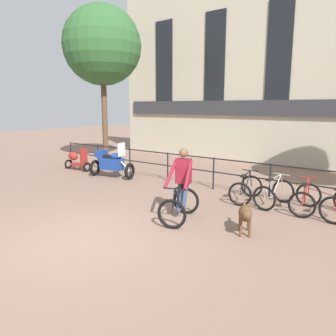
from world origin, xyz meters
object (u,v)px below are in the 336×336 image
parked_motorcycle (111,163)px  cyclist_with_bike (181,188)px  dog (245,214)px  parked_bicycle_mid_left (274,194)px  parked_bicycle_near_lamp (246,189)px  parked_scooter (77,159)px  parked_bicycle_mid_right (305,199)px

parked_motorcycle → cyclist_with_bike: bearing=-127.1°
dog → parked_motorcycle: (-6.43, 2.21, 0.11)m
parked_bicycle_mid_left → cyclist_with_bike: bearing=67.0°
parked_bicycle_near_lamp → parked_scooter: parked_scooter is taller
dog → parked_scooter: size_ratio=0.70×
parked_bicycle_near_lamp → parked_bicycle_mid_left: bearing=173.6°
dog → parked_motorcycle: parked_motorcycle is taller
parked_bicycle_near_lamp → parked_bicycle_mid_right: bearing=173.6°
parked_motorcycle → parked_scooter: size_ratio=1.39×
dog → parked_bicycle_near_lamp: size_ratio=0.77×
parked_motorcycle → parked_bicycle_mid_left: size_ratio=1.50×
cyclist_with_bike → parked_bicycle_near_lamp: size_ratio=1.44×
parked_bicycle_near_lamp → parked_bicycle_mid_left: same height
parked_motorcycle → parked_bicycle_mid_right: (7.03, 0.12, -0.20)m
dog → parked_bicycle_mid_right: bearing=47.8°
cyclist_with_bike → parked_scooter: cyclist_with_bike is taller
parked_bicycle_near_lamp → parked_bicycle_mid_left: 0.81m
dog → parked_bicycle_mid_left: bearing=67.5°
cyclist_with_bike → parked_bicycle_mid_left: 2.77m
dog → parked_scooter: parked_scooter is taller
dog → cyclist_with_bike: bearing=152.9°
parked_bicycle_mid_left → parked_scooter: (-8.49, 0.00, 0.10)m
parked_bicycle_near_lamp → parked_bicycle_mid_right: same height
dog → parked_bicycle_mid_right: (0.60, 2.32, -0.09)m
dog → parked_bicycle_near_lamp: (-1.02, 2.32, -0.09)m
dog → parked_scooter: (-8.70, 2.33, 0.01)m
parked_bicycle_mid_right → dog: bearing=69.4°
parked_bicycle_near_lamp → parked_bicycle_mid_right: size_ratio=1.00×
parked_motorcycle → parked_scooter: parked_motorcycle is taller
cyclist_with_bike → dog: 1.67m
parked_bicycle_mid_right → parked_motorcycle: bearing=-5.3°
parked_motorcycle → parked_bicycle_mid_left: bearing=-101.1°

